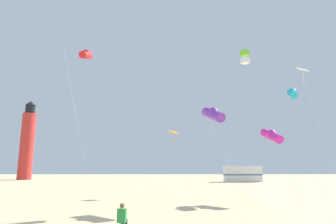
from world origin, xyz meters
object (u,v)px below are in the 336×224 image
rv_van_white (242,174)px  kite_tube_violet (213,114)px  kite_flyer_standing (122,217)px  kite_tube_magenta (271,135)px  kite_diamond_orange (174,134)px  kite_tube_cyan (291,93)px  kite_diamond_white (303,75)px  kite_box_lime (244,57)px  kite_tube_scarlet (86,55)px  lighthouse_distant (27,142)px

rv_van_white → kite_tube_violet: bearing=-108.5°
kite_flyer_standing → rv_van_white: (15.15, 40.38, 0.78)m
kite_tube_magenta → kite_diamond_orange: (-7.87, 4.71, 0.63)m
kite_tube_magenta → kite_tube_cyan: (3.33, 3.03, 4.34)m
kite_tube_violet → kite_diamond_white: (7.24, 0.88, 3.27)m
kite_box_lime → kite_diamond_orange: (-6.03, 4.71, -6.14)m
kite_tube_scarlet → kite_box_lime: kite_tube_scarlet is taller
kite_tube_scarlet → lighthouse_distant: size_ratio=0.83×
kite_tube_magenta → kite_diamond_orange: 9.20m
kite_diamond_white → kite_tube_magenta: bearing=132.0°
kite_diamond_orange → lighthouse_distant: (-30.66, 33.22, 2.08)m
kite_tube_violet → kite_diamond_white: kite_diamond_white is taller
lighthouse_distant → rv_van_white: bearing=-11.6°
kite_diamond_white → rv_van_white: kite_diamond_white is taller
kite_diamond_white → lighthouse_distant: bearing=135.3°
kite_diamond_white → kite_diamond_orange: 12.68m
kite_diamond_white → kite_tube_scarlet: 19.32m
kite_diamond_white → kite_diamond_orange: (-9.88, 6.94, -3.85)m
kite_tube_violet → rv_van_white: (10.07, 32.17, -4.94)m
kite_tube_cyan → kite_tube_scarlet: bearing=-178.8°
kite_tube_cyan → lighthouse_distant: size_ratio=0.61×
kite_diamond_white → kite_flyer_standing: bearing=-143.6°
kite_tube_scarlet → lighthouse_distant: 42.05m
kite_diamond_orange → kite_diamond_white: bearing=-35.1°
kite_tube_violet → lighthouse_distant: lighthouse_distant is taller
lighthouse_distant → kite_tube_magenta: bearing=-44.6°
kite_tube_violet → kite_diamond_orange: (-2.65, 7.82, -0.58)m
kite_flyer_standing → kite_diamond_white: kite_diamond_white is taller
kite_tube_magenta → rv_van_white: kite_tube_magenta is taller
kite_flyer_standing → lighthouse_distant: lighthouse_distant is taller
kite_flyer_standing → kite_box_lime: (8.47, 11.33, 11.28)m
kite_tube_cyan → kite_diamond_orange: kite_tube_cyan is taller
kite_tube_scarlet → kite_tube_cyan: bearing=1.2°
kite_diamond_orange → lighthouse_distant: bearing=132.7°
kite_tube_violet → kite_tube_magenta: (5.23, 3.11, -1.20)m
kite_tube_violet → kite_diamond_white: size_ratio=0.69×
kite_tube_cyan → kite_flyer_standing: bearing=-133.5°
kite_flyer_standing → kite_tube_scarlet: 19.72m
kite_tube_violet → rv_van_white: kite_tube_violet is taller
kite_diamond_white → kite_diamond_orange: kite_diamond_white is taller
kite_diamond_white → kite_tube_scarlet: kite_tube_scarlet is taller
kite_tube_scarlet → kite_diamond_orange: size_ratio=2.25×
kite_flyer_standing → kite_tube_violet: (5.08, 8.21, 5.72)m
kite_tube_scarlet → rv_van_white: 35.89m
kite_tube_magenta → kite_box_lime: 7.01m
kite_tube_scarlet → rv_van_white: kite_tube_scarlet is taller
kite_box_lime → kite_tube_violet: bearing=-137.4°
kite_tube_magenta → kite_diamond_white: bearing=-48.0°
kite_box_lime → kite_diamond_orange: 9.81m
kite_tube_cyan → kite_tube_violet: bearing=-144.3°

